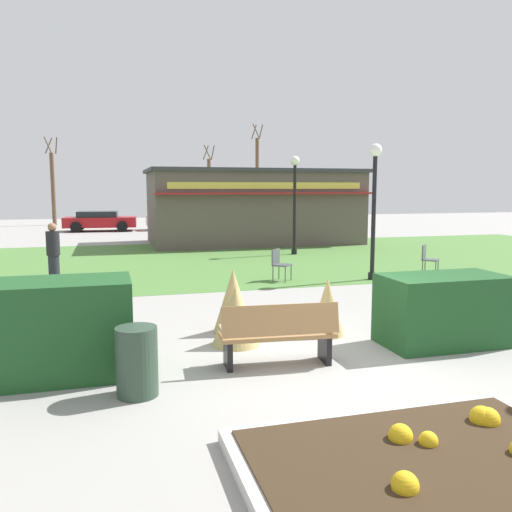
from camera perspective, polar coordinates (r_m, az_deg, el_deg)
ground_plane at (r=8.10m, az=7.85°, el=-11.31°), size 80.00×80.00×0.00m
lawn_patch at (r=19.10m, az=-6.21°, el=-0.42°), size 36.00×12.00×0.01m
flower_bed at (r=5.33m, az=18.43°, el=-20.94°), size 3.38×2.38×0.32m
park_bench at (r=7.71m, az=2.44°, el=-8.46°), size 1.74×0.66×0.95m
hedge_left at (r=7.74m, az=-20.20°, el=-7.39°), size 1.84×1.10×1.34m
hedge_right at (r=9.28m, az=19.62°, el=-5.52°), size 2.04×1.10×1.16m
ornamental_grass_behind_left at (r=9.38m, az=7.74°, el=-5.46°), size 0.60×0.60×1.02m
ornamental_grass_behind_right at (r=8.73m, az=-2.21°, el=-6.51°), size 0.80×0.80×0.98m
ornamental_grass_behind_center at (r=9.47m, az=-2.49°, el=-4.87°), size 0.73×0.73×1.15m
lamppost_mid at (r=15.12m, az=12.70°, el=6.56°), size 0.36×0.36×3.80m
lamppost_far at (r=20.52m, az=4.22°, el=6.89°), size 0.36×0.36×3.80m
trash_bin at (r=6.84m, az=-12.78°, el=-11.09°), size 0.52×0.52×0.88m
food_kiosk at (r=25.00m, az=-0.34°, el=5.42°), size 9.82×5.46×3.44m
cafe_chair_west at (r=16.59m, az=18.10°, el=-0.10°), size 0.62×0.62×0.89m
cafe_chair_east at (r=14.72m, az=2.53°, el=-0.65°), size 0.62×0.62×0.89m
person_strolling at (r=14.66m, az=-21.11°, el=0.13°), size 0.34×0.34×1.69m
parked_car_west_slot at (r=33.11m, az=-16.57°, el=3.72°), size 4.33×2.31×1.20m
parked_car_center_slot at (r=33.38m, az=-8.13°, el=3.98°), size 4.33×2.31×1.20m
tree_left_bg at (r=41.74m, az=-5.10°, el=7.36°), size 0.91×0.96×5.89m
tree_right_bg at (r=39.40m, az=-21.15°, el=7.01°), size 0.91×0.96×6.05m
tree_center_bg at (r=42.18m, az=0.13°, el=8.50°), size 0.91×0.96×7.55m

